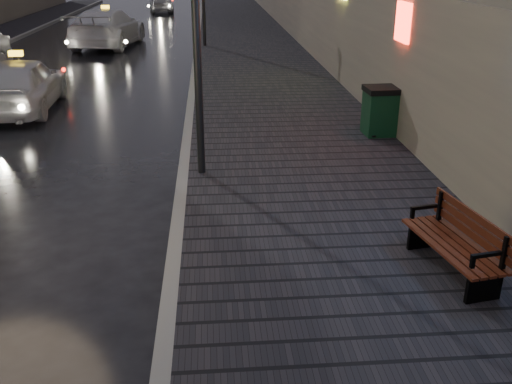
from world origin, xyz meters
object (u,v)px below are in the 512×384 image
taxi_mid (107,28)px  car_far (161,3)px  taxi_near (21,84)px  trash_bin (380,110)px  bench (458,242)px

taxi_mid → car_far: 16.50m
taxi_near → car_far: size_ratio=1.08×
taxi_mid → car_far: size_ratio=1.45×
taxi_near → car_far: (1.64, 28.00, -0.05)m
taxi_near → taxi_mid: size_ratio=0.74×
trash_bin → taxi_mid: bearing=116.7°
trash_bin → taxi_mid: 17.07m
bench → taxi_near: (-8.07, 9.36, 0.16)m
taxi_near → bench: bearing=128.9°
bench → trash_bin: 6.04m
taxi_near → taxi_mid: (0.44, 11.54, 0.11)m
bench → car_far: car_far is taller
taxi_mid → car_far: bearing=-86.4°
trash_bin → bench: bearing=-99.1°
trash_bin → car_far: bearing=100.3°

